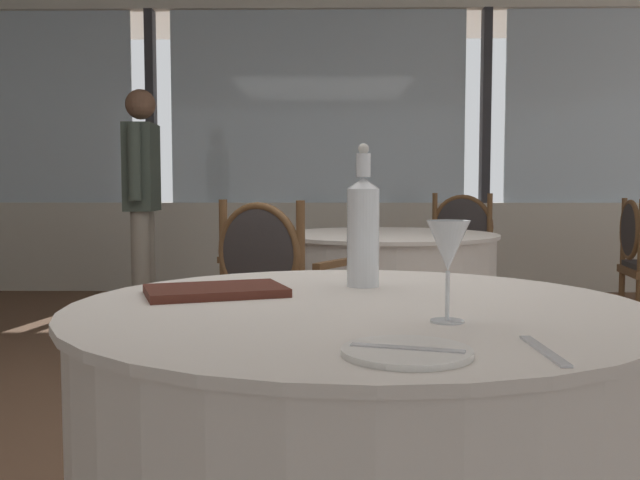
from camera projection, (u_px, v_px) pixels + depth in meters
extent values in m
plane|color=brown|center=(296.00, 459.00, 2.57)|extent=(14.53, 14.53, 0.00)
cube|color=silver|center=(318.00, 247.00, 6.72)|extent=(10.12, 0.12, 0.85)
cube|color=silver|center=(318.00, 107.00, 6.64)|extent=(2.79, 0.02, 1.81)
cube|color=#333338|center=(151.00, 107.00, 6.64)|extent=(0.08, 0.14, 1.81)
cube|color=#333338|center=(486.00, 107.00, 6.59)|extent=(0.08, 0.14, 1.81)
cylinder|color=white|center=(358.00, 308.00, 1.54)|extent=(1.27, 1.27, 0.02)
cylinder|color=white|center=(357.00, 472.00, 1.57)|extent=(1.23, 1.23, 0.72)
cylinder|color=white|center=(407.00, 352.00, 1.07)|extent=(0.20, 0.20, 0.01)
cube|color=silver|center=(407.00, 348.00, 1.07)|extent=(0.17, 0.07, 0.00)
cube|color=silver|center=(544.00, 350.00, 1.09)|extent=(0.02, 0.20, 0.00)
cylinder|color=white|center=(363.00, 238.00, 1.80)|extent=(0.08, 0.08, 0.25)
cone|color=white|center=(363.00, 183.00, 1.79)|extent=(0.08, 0.08, 0.03)
cylinder|color=white|center=(363.00, 165.00, 1.79)|extent=(0.04, 0.04, 0.06)
sphere|color=silver|center=(364.00, 149.00, 1.78)|extent=(0.03, 0.03, 0.03)
cylinder|color=white|center=(447.00, 321.00, 1.33)|extent=(0.06, 0.06, 0.00)
cylinder|color=white|center=(447.00, 296.00, 1.32)|extent=(0.01, 0.01, 0.09)
cone|color=white|center=(448.00, 246.00, 1.32)|extent=(0.08, 0.08, 0.10)
cube|color=#512319|center=(215.00, 291.00, 1.67)|extent=(0.37, 0.30, 0.02)
cylinder|color=white|center=(386.00, 235.00, 3.88)|extent=(1.23, 1.23, 0.02)
cylinder|color=white|center=(386.00, 301.00, 3.91)|extent=(1.20, 1.20, 0.72)
cube|color=brown|center=(288.00, 315.00, 3.09)|extent=(0.63, 0.63, 0.05)
cube|color=#383333|center=(288.00, 305.00, 3.09)|extent=(0.58, 0.58, 0.04)
cylinder|color=brown|center=(278.00, 351.00, 3.39)|extent=(0.04, 0.04, 0.41)
cylinder|color=brown|center=(350.00, 362.00, 3.17)|extent=(0.04, 0.04, 0.41)
cylinder|color=brown|center=(225.00, 369.00, 3.05)|extent=(0.04, 0.04, 0.41)
cylinder|color=brown|center=(301.00, 383.00, 2.84)|extent=(0.04, 0.04, 0.41)
cylinder|color=brown|center=(224.00, 256.00, 3.01)|extent=(0.04, 0.04, 0.49)
cylinder|color=brown|center=(301.00, 261.00, 2.80)|extent=(0.04, 0.04, 0.49)
ellipsoid|color=#383333|center=(258.00, 253.00, 2.89)|extent=(0.36, 0.25, 0.41)
torus|color=brown|center=(258.00, 253.00, 2.89)|extent=(0.38, 0.25, 0.42)
cube|color=brown|center=(246.00, 257.00, 3.22)|extent=(0.22, 0.33, 0.03)
cylinder|color=brown|center=(265.00, 277.00, 3.35)|extent=(0.03, 0.03, 0.22)
cube|color=brown|center=(339.00, 263.00, 2.96)|extent=(0.22, 0.33, 0.03)
cylinder|color=brown|center=(355.00, 285.00, 3.09)|extent=(0.03, 0.03, 0.22)
cube|color=brown|center=(450.00, 274.00, 4.71)|extent=(0.63, 0.63, 0.05)
cube|color=#383333|center=(450.00, 267.00, 4.71)|extent=(0.58, 0.58, 0.04)
cylinder|color=brown|center=(467.00, 313.00, 4.45)|extent=(0.04, 0.04, 0.39)
cylinder|color=brown|center=(410.00, 308.00, 4.66)|extent=(0.04, 0.04, 0.39)
cylinder|color=brown|center=(488.00, 304.00, 4.79)|extent=(0.04, 0.04, 0.39)
cylinder|color=brown|center=(434.00, 299.00, 5.00)|extent=(0.04, 0.04, 0.39)
cylinder|color=brown|center=(489.00, 231.00, 4.75)|extent=(0.04, 0.04, 0.52)
cylinder|color=brown|center=(435.00, 229.00, 4.96)|extent=(0.04, 0.04, 0.52)
ellipsoid|color=#383333|center=(462.00, 226.00, 4.87)|extent=(0.36, 0.25, 0.43)
torus|color=brown|center=(462.00, 226.00, 4.87)|extent=(0.40, 0.26, 0.44)
cube|color=brown|center=(486.00, 239.00, 4.54)|extent=(0.22, 0.33, 0.03)
cylinder|color=brown|center=(478.00, 258.00, 4.43)|extent=(0.03, 0.03, 0.22)
cube|color=brown|center=(415.00, 236.00, 4.81)|extent=(0.22, 0.33, 0.03)
cylinder|color=brown|center=(406.00, 254.00, 4.70)|extent=(0.03, 0.03, 0.22)
cylinder|color=brown|center=(621.00, 301.00, 4.88)|extent=(0.04, 0.04, 0.41)
cylinder|color=brown|center=(638.00, 311.00, 4.49)|extent=(0.04, 0.04, 0.41)
cylinder|color=brown|center=(624.00, 231.00, 4.85)|extent=(0.04, 0.04, 0.46)
ellipsoid|color=#383333|center=(630.00, 230.00, 4.65)|extent=(0.10, 0.39, 0.39)
torus|color=brown|center=(630.00, 230.00, 4.65)|extent=(0.09, 0.40, 0.40)
cylinder|color=gray|center=(141.00, 269.00, 4.97)|extent=(0.13, 0.13, 0.83)
cylinder|color=gray|center=(146.00, 266.00, 5.15)|extent=(0.13, 0.13, 0.83)
cube|color=#424C42|center=(142.00, 167.00, 5.01)|extent=(0.21, 0.37, 0.62)
sphere|color=brown|center=(140.00, 104.00, 4.97)|extent=(0.21, 0.21, 0.21)
cylinder|color=#424C42|center=(134.00, 162.00, 4.78)|extent=(0.09, 0.09, 0.53)
cylinder|color=#424C42|center=(148.00, 164.00, 5.22)|extent=(0.09, 0.09, 0.53)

